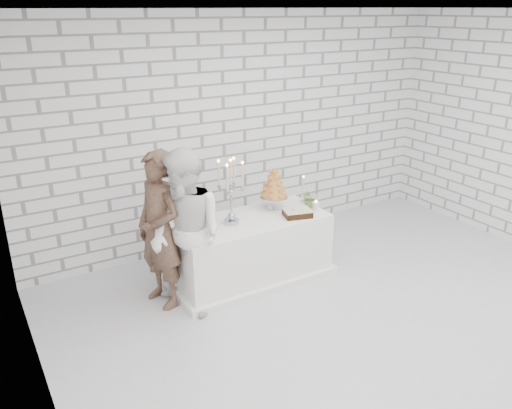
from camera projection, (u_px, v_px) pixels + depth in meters
The scene contains 13 objects.
ground at pixel (366, 320), 5.29m from camera, with size 6.00×5.00×0.01m, color silver.
ceiling at pixel (395, 9), 4.21m from camera, with size 6.00×5.00×0.01m, color white.
wall_back at pixel (245, 130), 6.75m from camera, with size 6.00×0.01×3.00m, color white.
wall_left at pixel (34, 259), 3.31m from camera, with size 0.01×5.00×3.00m, color white.
cake_table at pixel (250, 249), 6.00m from camera, with size 1.80×0.80×0.75m, color white.
groom at pixel (160, 230), 5.32m from camera, with size 0.62×0.41×1.70m, color #432B20.
bride at pixel (187, 235), 5.16m from camera, with size 0.85×0.66×1.75m, color white.
candelabra at pixel (231, 192), 5.61m from camera, with size 0.30×0.30×0.75m, color #A6A6B0, non-canonical shape.
croquembouche at pixel (274, 188), 6.06m from camera, with size 0.34×0.34×0.52m, color #B8702D, non-canonical shape.
chocolate_cake at pixel (297, 213), 5.92m from camera, with size 0.31×0.22×0.08m, color black.
pillar_candle at pixel (316, 207), 6.06m from camera, with size 0.08×0.08×0.12m, color white.
extra_taper at pixel (303, 190), 6.32m from camera, with size 0.06×0.06×0.32m, color beige.
flowers at pixel (310, 198), 6.17m from camera, with size 0.21×0.18×0.24m, color #437E39.
Camera 1 is at (-3.29, -3.28, 3.02)m, focal length 36.06 mm.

